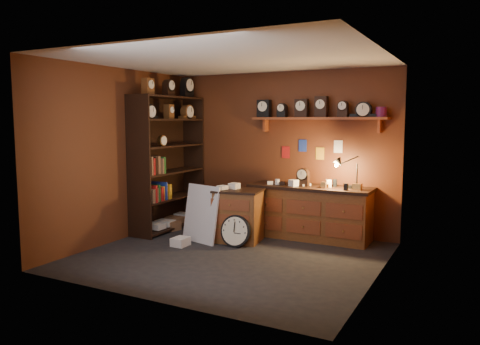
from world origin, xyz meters
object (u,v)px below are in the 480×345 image
shelving_unit (167,157)px  workbench (310,209)px  low_cabinet (238,213)px  big_round_clock (236,231)px

shelving_unit → workbench: bearing=11.5°
shelving_unit → low_cabinet: bearing=-7.3°
workbench → low_cabinet: size_ratio=2.16×
shelving_unit → workbench: 2.61m
shelving_unit → low_cabinet: shelving_unit is taller
shelving_unit → workbench: size_ratio=1.32×
big_round_clock → workbench: bearing=50.5°
shelving_unit → big_round_clock: 1.98m
low_cabinet → big_round_clock: size_ratio=1.87×
shelving_unit → big_round_clock: shelving_unit is taller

